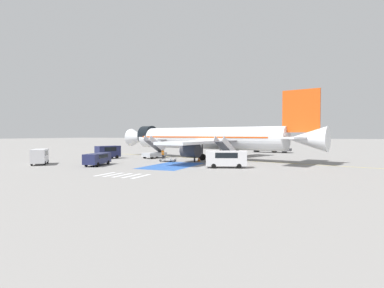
# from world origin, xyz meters

# --- Properties ---
(ground_plane) EXTENTS (600.00, 600.00, 0.00)m
(ground_plane) POSITION_xyz_m (0.00, 0.00, 0.00)
(ground_plane) COLOR gray
(apron_leadline_yellow) EXTENTS (72.93, 17.78, 0.01)m
(apron_leadline_yellow) POSITION_xyz_m (1.60, -0.18, 0.00)
(apron_leadline_yellow) COLOR gold
(apron_leadline_yellow) RESTS_ON ground_plane
(apron_stand_patch_blue) EXTENTS (6.14, 11.27, 0.01)m
(apron_stand_patch_blue) POSITION_xyz_m (1.60, -14.08, 0.00)
(apron_stand_patch_blue) COLOR #2856A8
(apron_stand_patch_blue) RESTS_ON ground_plane
(apron_walkway_bar_0) EXTENTS (0.44, 3.60, 0.01)m
(apron_walkway_bar_0) POSITION_xyz_m (-1.40, -25.32, 0.00)
(apron_walkway_bar_0) COLOR silver
(apron_walkway_bar_0) RESTS_ON ground_plane
(apron_walkway_bar_1) EXTENTS (0.44, 3.60, 0.01)m
(apron_walkway_bar_1) POSITION_xyz_m (-0.20, -25.32, 0.00)
(apron_walkway_bar_1) COLOR silver
(apron_walkway_bar_1) RESTS_ON ground_plane
(apron_walkway_bar_2) EXTENTS (0.44, 3.60, 0.01)m
(apron_walkway_bar_2) POSITION_xyz_m (1.00, -25.32, 0.00)
(apron_walkway_bar_2) COLOR silver
(apron_walkway_bar_2) RESTS_ON ground_plane
(apron_walkway_bar_3) EXTENTS (0.44, 3.60, 0.01)m
(apron_walkway_bar_3) POSITION_xyz_m (2.20, -25.32, 0.00)
(apron_walkway_bar_3) COLOR silver
(apron_walkway_bar_3) RESTS_ON ground_plane
(apron_walkway_bar_4) EXTENTS (0.44, 3.60, 0.01)m
(apron_walkway_bar_4) POSITION_xyz_m (3.40, -25.32, 0.00)
(apron_walkway_bar_4) COLOR silver
(apron_walkway_bar_4) RESTS_ON ground_plane
(airliner) EXTENTS (41.20, 31.13, 11.40)m
(airliner) POSITION_xyz_m (2.21, -0.32, 3.83)
(airliner) COLOR silver
(airliner) RESTS_ON ground_plane
(boarding_stairs_forward) EXTENTS (3.26, 5.54, 4.36)m
(boarding_stairs_forward) POSITION_xyz_m (-7.75, -2.61, 1.04)
(boarding_stairs_forward) COLOR #ADB2BA
(boarding_stairs_forward) RESTS_ON ground_plane
(boarding_stairs_aft) EXTENTS (3.26, 5.54, 4.35)m
(boarding_stairs_aft) POSITION_xyz_m (7.31, -6.25, 1.04)
(boarding_stairs_aft) COLOR #ADB2BA
(boarding_stairs_aft) RESTS_ON ground_plane
(fuel_tanker) EXTENTS (10.05, 3.23, 3.67)m
(fuel_tanker) POSITION_xyz_m (10.66, 24.36, 1.87)
(fuel_tanker) COLOR #38383D
(fuel_tanker) RESTS_ON ground_plane
(service_van_0) EXTENTS (5.73, 3.55, 2.31)m
(service_van_0) POSITION_xyz_m (9.61, -13.82, 1.37)
(service_van_0) COLOR silver
(service_van_0) RESTS_ON ground_plane
(service_van_1) EXTENTS (4.35, 4.65, 2.32)m
(service_van_1) POSITION_xyz_m (-17.48, -20.24, 1.38)
(service_van_1) COLOR silver
(service_van_1) RESTS_ON ground_plane
(service_van_2) EXTENTS (3.02, 5.56, 1.77)m
(service_van_2) POSITION_xyz_m (-8.64, -17.94, 1.08)
(service_van_2) COLOR #1E234C
(service_van_2) RESTS_ON ground_plane
(service_van_3) EXTENTS (3.34, 4.84, 2.40)m
(service_van_3) POSITION_xyz_m (-15.03, -7.36, 1.42)
(service_van_3) COLOR #1E234C
(service_van_3) RESTS_ON ground_plane
(baggage_cart) EXTENTS (2.80, 1.88, 0.87)m
(baggage_cart) POSITION_xyz_m (-2.09, -8.23, 0.26)
(baggage_cart) COLOR gray
(baggage_cart) RESTS_ON ground_plane
(ground_crew_0) EXTENTS (0.49, 0.38, 1.77)m
(ground_crew_0) POSITION_xyz_m (2.45, -7.40, 1.02)
(ground_crew_0) COLOR #2D2D33
(ground_crew_0) RESTS_ON ground_plane
(ground_crew_1) EXTENTS (0.47, 0.47, 1.83)m
(ground_crew_1) POSITION_xyz_m (-4.57, -5.27, 1.06)
(ground_crew_1) COLOR #2D2D33
(ground_crew_1) RESTS_ON ground_plane
(traffic_cone_0) EXTENTS (0.61, 0.61, 0.68)m
(traffic_cone_0) POSITION_xyz_m (2.65, -5.99, 0.34)
(traffic_cone_0) COLOR orange
(traffic_cone_0) RESTS_ON ground_plane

